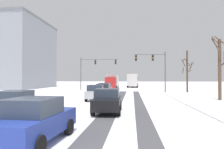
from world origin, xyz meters
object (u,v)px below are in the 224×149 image
Objects in this scene: car_silver_third at (96,93)px; car_black_fourth at (108,101)px; car_red_second at (103,90)px; bare_tree_sidewalk_far at (187,70)px; traffic_signal_near_right at (155,64)px; bus_oncoming at (133,80)px; car_grey_lead at (105,88)px; car_white_fifth at (15,105)px; box_truck_delivery at (112,82)px; car_blue_sixth at (34,120)px; bare_tree_sidewalk_mid at (220,66)px; traffic_signal_far_left at (94,66)px.

car_silver_third is 8.25m from car_black_fourth.
car_silver_third is at bearing 105.26° from car_black_fourth.
car_silver_third is at bearing -91.66° from car_red_second.
car_red_second is 0.60× the size of bare_tree_sidewalk_far.
traffic_signal_near_right reaches higher than bus_oncoming.
car_black_fourth is at bearing -80.88° from car_red_second.
bus_oncoming is (4.36, 24.39, 1.18)m from car_grey_lead.
car_white_fifth is at bearing -151.23° from car_black_fourth.
box_truck_delivery is (-7.74, 10.77, -2.96)m from traffic_signal_near_right.
bare_tree_sidewalk_far is (15.59, 24.45, 2.84)m from car_white_fifth.
car_red_second is 0.98× the size of car_blue_sixth.
bare_tree_sidewalk_mid reaches higher than car_blue_sixth.
bare_tree_sidewalk_far is (13.16, -9.04, 2.03)m from box_truck_delivery.
bus_oncoming is 12.58m from box_truck_delivery.
bus_oncoming is (4.03, 34.56, 1.18)m from car_silver_third.
traffic_signal_near_right is 14.59m from car_silver_third.
car_red_second is 12.83m from car_black_fourth.
bare_tree_sidewalk_far reaches higher than traffic_signal_near_right.
car_red_second is at bearing -144.43° from bare_tree_sidewalk_far.
car_black_fourth is 0.56× the size of box_truck_delivery.
car_silver_third is at bearing 75.27° from car_white_fifth.
bare_tree_sidewalk_far is (16.62, -6.38, -1.04)m from traffic_signal_far_left.
car_white_fifth is (-4.99, -2.74, 0.00)m from car_black_fourth.
car_blue_sixth is at bearing -104.61° from car_black_fourth.
car_grey_lead is at bearing 91.53° from car_blue_sixth.
car_white_fifth is at bearing -100.84° from car_red_second.
car_red_second is at bearing -134.68° from traffic_signal_near_right.
car_black_fourth is at bearing -104.57° from traffic_signal_near_right.
car_black_fourth is 24.33m from bare_tree_sidewalk_far.
car_black_fourth is (-5.19, -19.98, -3.78)m from traffic_signal_near_right.
box_truck_delivery is at bearing 90.95° from car_silver_third.
traffic_signal_near_right is at bearing 58.50° from car_silver_third.
bus_oncoming is 22.64m from bare_tree_sidewalk_far.
traffic_signal_near_right is at bearing 75.42° from car_blue_sixth.
car_black_fourth is at bearing -92.51° from bus_oncoming.
car_white_fifth is 5.31m from car_blue_sixth.
bare_tree_sidewalk_mid reaches higher than car_red_second.
bare_tree_sidewalk_far is at bearing 35.57° from car_red_second.
box_truck_delivery is at bearing 145.51° from bare_tree_sidewalk_far.
car_grey_lead is 24.80m from bus_oncoming.
bus_oncoming is (-3.33, 22.55, -2.60)m from traffic_signal_near_right.
bus_oncoming is 1.62× the size of bare_tree_sidewalk_far.
bare_tree_sidewalk_mid reaches higher than car_grey_lead.
car_grey_lead is 21.03m from car_white_fifth.
traffic_signal_far_left is 20.87m from car_silver_third.
car_red_second is at bearing 99.12° from car_black_fourth.
car_red_second is (0.46, -5.47, 0.00)m from car_grey_lead.
car_silver_third is 18.99m from bare_tree_sidewalk_far.
car_silver_third is 0.61× the size of bare_tree_sidewalk_far.
car_blue_sixth is (3.16, -4.26, 0.00)m from car_white_fifth.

